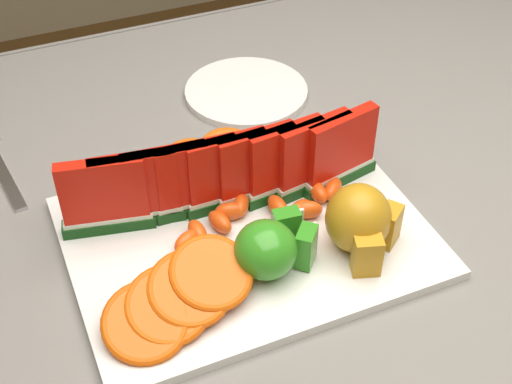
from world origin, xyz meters
The scene contains 11 objects.
table centered at (0.00, 0.00, 0.65)m, with size 1.40×0.90×0.75m.
tablecloth centered at (0.00, 0.00, 0.72)m, with size 1.53×1.03×0.20m.
platter centered at (-0.05, -0.03, 0.76)m, with size 0.40×0.30×0.01m.
apple_cluster centered at (-0.05, -0.09, 0.80)m, with size 0.11×0.09×0.06m.
pear_cluster centered at (0.05, -0.09, 0.81)m, with size 0.09×0.09×0.08m.
side_plate centered at (0.06, 0.25, 0.76)m, with size 0.22×0.22×0.01m.
fork centered at (-0.30, 0.22, 0.76)m, with size 0.04×0.20×0.00m.
watermelon_row centered at (-0.06, 0.03, 0.82)m, with size 0.39×0.07×0.10m.
orange_fan_front centered at (-0.16, -0.10, 0.79)m, with size 0.18×0.13×0.05m.
orange_fan_back centered at (-0.10, 0.09, 0.79)m, with size 0.24×0.10×0.04m.
tangerine_segments centered at (-0.03, -0.01, 0.78)m, with size 0.23×0.07×0.02m.
Camera 1 is at (-0.27, -0.56, 1.34)m, focal length 50.00 mm.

